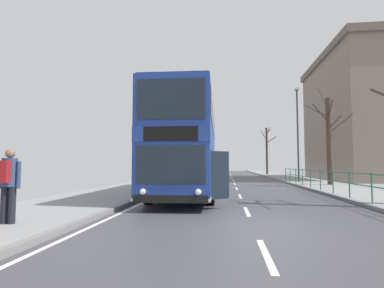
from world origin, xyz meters
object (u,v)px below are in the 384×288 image
street_lamp_far_side (298,127)px  double_decker_bus_main (188,147)px  bare_tree_far_02 (267,149)px  background_building_00 (383,116)px  bare_tree_far_01 (329,138)px  pedestrian_companion (8,180)px

street_lamp_far_side → double_decker_bus_main: bearing=-125.8°
double_decker_bus_main → street_lamp_far_side: size_ratio=1.47×
bare_tree_far_02 → background_building_00: size_ratio=0.45×
bare_tree_far_01 → background_building_00: 14.95m
double_decker_bus_main → pedestrian_companion: double_decker_bus_main is taller
pedestrian_companion → bare_tree_far_02: bearing=74.3°
bare_tree_far_01 → background_building_00: bearing=51.4°
street_lamp_far_side → background_building_00: (10.44, 7.99, 2.01)m
double_decker_bus_main → street_lamp_far_side: 13.36m
pedestrian_companion → street_lamp_far_side: street_lamp_far_side is taller
pedestrian_companion → bare_tree_far_01: bare_tree_far_01 is taller
street_lamp_far_side → bare_tree_far_01: street_lamp_far_side is taller
double_decker_bus_main → bare_tree_far_01: 11.65m
pedestrian_companion → bare_tree_far_02: size_ratio=0.25×
street_lamp_far_side → background_building_00: size_ratio=0.48×
street_lamp_far_side → bare_tree_far_01: bearing=-68.5°
street_lamp_far_side → bare_tree_far_01: size_ratio=1.07×
pedestrian_companion → bare_tree_far_02: 41.11m
double_decker_bus_main → bare_tree_far_02: size_ratio=1.59×
pedestrian_companion → bare_tree_far_01: size_ratio=0.24×
bare_tree_far_01 → pedestrian_companion: bearing=-128.2°
pedestrian_companion → background_building_00: bearing=51.6°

